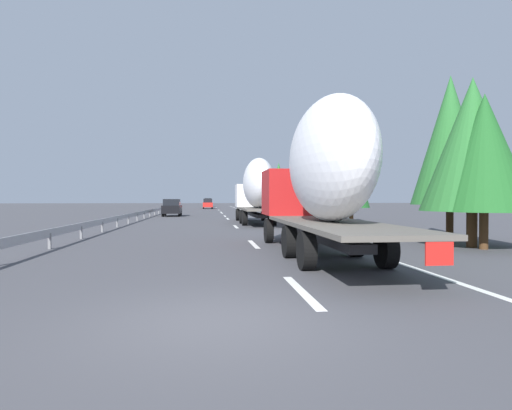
# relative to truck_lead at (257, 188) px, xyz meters

# --- Properties ---
(ground_plane) EXTENTS (260.00, 260.00, 0.00)m
(ground_plane) POSITION_rel_truck_lead_xyz_m (14.40, 3.60, -2.66)
(ground_plane) COLOR #424247
(lane_stripe_0) EXTENTS (3.20, 0.20, 0.01)m
(lane_stripe_0) POSITION_rel_truck_lead_xyz_m (-23.60, 1.80, -2.66)
(lane_stripe_0) COLOR white
(lane_stripe_0) RESTS_ON ground_plane
(lane_stripe_1) EXTENTS (3.20, 0.20, 0.01)m
(lane_stripe_1) POSITION_rel_truck_lead_xyz_m (-14.46, 1.80, -2.66)
(lane_stripe_1) COLOR white
(lane_stripe_1) RESTS_ON ground_plane
(lane_stripe_2) EXTENTS (3.20, 0.20, 0.01)m
(lane_stripe_2) POSITION_rel_truck_lead_xyz_m (-3.38, 1.80, -2.66)
(lane_stripe_2) COLOR white
(lane_stripe_2) RESTS_ON ground_plane
(lane_stripe_3) EXTENTS (3.20, 0.20, 0.01)m
(lane_stripe_3) POSITION_rel_truck_lead_xyz_m (8.23, 1.80, -2.66)
(lane_stripe_3) COLOR white
(lane_stripe_3) RESTS_ON ground_plane
(lane_stripe_4) EXTENTS (3.20, 0.20, 0.01)m
(lane_stripe_4) POSITION_rel_truck_lead_xyz_m (14.20, 1.80, -2.66)
(lane_stripe_4) COLOR white
(lane_stripe_4) RESTS_ON ground_plane
(lane_stripe_5) EXTENTS (3.20, 0.20, 0.01)m
(lane_stripe_5) POSITION_rel_truck_lead_xyz_m (23.55, 1.80, -2.66)
(lane_stripe_5) COLOR white
(lane_stripe_5) RESTS_ON ground_plane
(lane_stripe_6) EXTENTS (3.20, 0.20, 0.01)m
(lane_stripe_6) POSITION_rel_truck_lead_xyz_m (27.58, 1.80, -2.66)
(lane_stripe_6) COLOR white
(lane_stripe_6) RESTS_ON ground_plane
(lane_stripe_7) EXTENTS (3.20, 0.20, 0.01)m
(lane_stripe_7) POSITION_rel_truck_lead_xyz_m (38.60, 1.80, -2.66)
(lane_stripe_7) COLOR white
(lane_stripe_7) RESTS_ON ground_plane
(lane_stripe_8) EXTENTS (3.20, 0.20, 0.01)m
(lane_stripe_8) POSITION_rel_truck_lead_xyz_m (59.78, 1.80, -2.66)
(lane_stripe_8) COLOR white
(lane_stripe_8) RESTS_ON ground_plane
(edge_line_right) EXTENTS (110.00, 0.20, 0.01)m
(edge_line_right) POSITION_rel_truck_lead_xyz_m (19.40, -1.90, -2.66)
(edge_line_right) COLOR white
(edge_line_right) RESTS_ON ground_plane
(truck_lead) EXTENTS (12.48, 2.55, 4.82)m
(truck_lead) POSITION_rel_truck_lead_xyz_m (0.00, 0.00, 0.00)
(truck_lead) COLOR silver
(truck_lead) RESTS_ON ground_plane
(truck_trailing) EXTENTS (12.97, 2.55, 4.98)m
(truck_trailing) POSITION_rel_truck_lead_xyz_m (-18.41, -0.00, 0.05)
(truck_trailing) COLOR #B21919
(truck_trailing) RESTS_ON ground_plane
(car_red_compact) EXTENTS (4.67, 1.82, 1.85)m
(car_red_compact) POSITION_rel_truck_lead_xyz_m (48.02, 3.58, -1.73)
(car_red_compact) COLOR red
(car_red_compact) RESTS_ON ground_plane
(car_white_van) EXTENTS (4.30, 1.74, 1.96)m
(car_white_van) POSITION_rel_truck_lead_xyz_m (65.41, 3.49, -1.69)
(car_white_van) COLOR white
(car_white_van) RESTS_ON ground_plane
(car_black_suv) EXTENTS (4.18, 1.92, 1.84)m
(car_black_suv) POSITION_rel_truck_lead_xyz_m (14.71, 7.45, -1.73)
(car_black_suv) COLOR black
(car_black_suv) RESTS_ON ground_plane
(road_sign) EXTENTS (0.10, 0.90, 3.05)m
(road_sign) POSITION_rel_truck_lead_xyz_m (15.64, -3.10, -0.54)
(road_sign) COLOR gray
(road_sign) RESTS_ON ground_plane
(tree_0) EXTENTS (3.40, 3.40, 7.71)m
(tree_0) POSITION_rel_truck_lead_xyz_m (37.29, -7.91, 2.11)
(tree_0) COLOR #472D19
(tree_0) RESTS_ON ground_plane
(tree_1) EXTENTS (3.28, 3.28, 7.26)m
(tree_1) POSITION_rel_truck_lead_xyz_m (-14.50, -6.82, 1.78)
(tree_1) COLOR #472D19
(tree_1) RESTS_ON ground_plane
(tree_2) EXTENTS (2.75, 2.75, 5.99)m
(tree_2) POSITION_rel_truck_lead_xyz_m (-0.64, -7.13, 0.92)
(tree_2) COLOR #472D19
(tree_2) RESTS_ON ground_plane
(tree_3) EXTENTS (3.98, 3.98, 5.87)m
(tree_3) POSITION_rel_truck_lead_xyz_m (6.62, -5.93, 0.95)
(tree_3) COLOR #472D19
(tree_3) RESTS_ON ground_plane
(tree_4) EXTENTS (3.41, 3.41, 5.81)m
(tree_4) POSITION_rel_truck_lead_xyz_m (-17.21, -6.56, 0.94)
(tree_4) COLOR #472D19
(tree_4) RESTS_ON ground_plane
(tree_5) EXTENTS (3.91, 3.91, 6.59)m
(tree_5) POSITION_rel_truck_lead_xyz_m (-16.58, -6.49, 1.33)
(tree_5) COLOR #472D19
(tree_5) RESTS_ON ground_plane
(guardrail_median) EXTENTS (94.00, 0.10, 0.76)m
(guardrail_median) POSITION_rel_truck_lead_xyz_m (17.40, 9.60, -2.08)
(guardrail_median) COLOR #9EA0A5
(guardrail_median) RESTS_ON ground_plane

